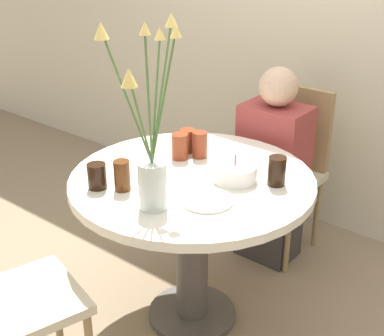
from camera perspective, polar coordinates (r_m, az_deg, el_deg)
name	(u,v)px	position (r m, az deg, el deg)	size (l,w,h in m)	color
ground_plane	(192,316)	(2.69, 0.00, -15.47)	(16.00, 16.00, 0.00)	#89755B
wall_back	(334,10)	(3.16, 14.89, 16.00)	(8.00, 0.05, 2.60)	beige
dining_table	(192,210)	(2.36, 0.00, -4.49)	(1.05, 1.05, 0.75)	silver
chair_far_back	(287,160)	(3.02, 10.12, 0.80)	(0.40, 0.40, 0.93)	beige
chair_right_flank	(0,292)	(2.09, -19.77, -12.32)	(0.49, 0.49, 0.93)	beige
birthday_cake	(235,172)	(2.24, 4.59, -0.47)	(0.19, 0.19, 0.12)	white
flower_vase	(150,153)	(1.95, -4.50, 1.60)	(0.28, 0.32, 0.72)	silver
side_plate	(207,200)	(2.08, 1.63, -3.48)	(0.21, 0.21, 0.01)	silver
drink_glass_0	(200,145)	(2.45, 0.84, 2.52)	(0.07, 0.07, 0.12)	maroon
drink_glass_1	(188,141)	(2.51, -0.46, 2.95)	(0.07, 0.07, 0.11)	maroon
drink_glass_2	(97,176)	(2.20, -10.10, -0.85)	(0.08, 0.08, 0.11)	black
drink_glass_3	(122,176)	(2.16, -7.48, -0.81)	(0.07, 0.07, 0.13)	#51280F
drink_glass_4	(277,171)	(2.21, 9.05, -0.31)	(0.07, 0.07, 0.12)	black
drink_glass_5	(180,146)	(2.43, -1.30, 2.33)	(0.08, 0.08, 0.12)	maroon
person_boy	(272,173)	(2.90, 8.55, -0.52)	(0.34, 0.24, 1.09)	#383333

